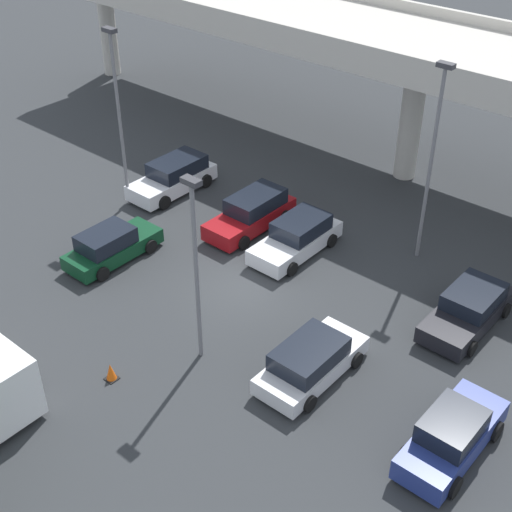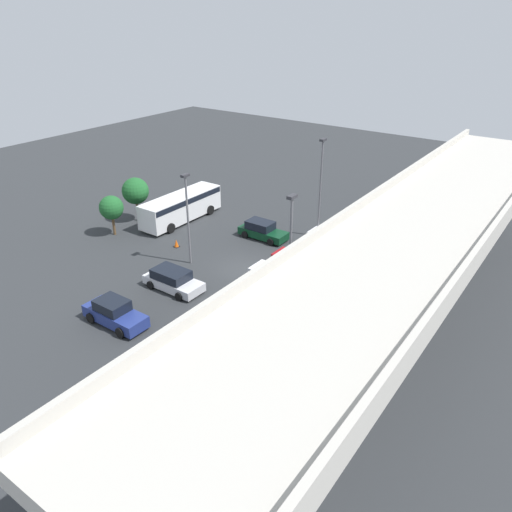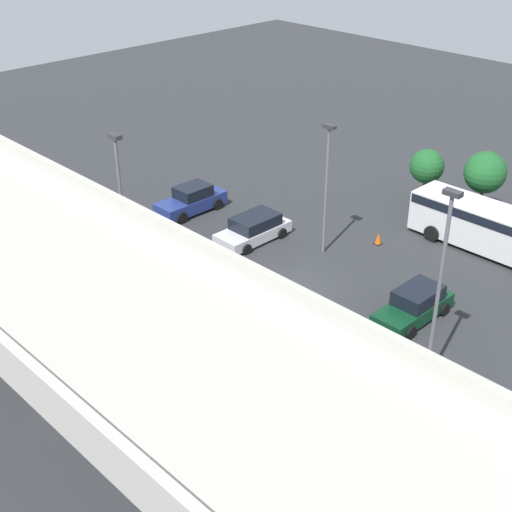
{
  "view_description": "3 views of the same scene",
  "coord_description": "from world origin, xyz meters",
  "px_view_note": "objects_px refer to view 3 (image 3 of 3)",
  "views": [
    {
      "loc": [
        16.27,
        -17.94,
        18.26
      ],
      "look_at": [
        -0.38,
        1.53,
        0.72
      ],
      "focal_mm": 50.0,
      "sensor_mm": 36.0,
      "label": 1
    },
    {
      "loc": [
        27.95,
        21.32,
        18.72
      ],
      "look_at": [
        0.25,
        1.56,
        1.68
      ],
      "focal_mm": 35.0,
      "sensor_mm": 36.0,
      "label": 2
    },
    {
      "loc": [
        -21.07,
        23.43,
        19.19
      ],
      "look_at": [
        1.73,
        1.19,
        1.71
      ],
      "focal_mm": 50.0,
      "sensor_mm": 36.0,
      "label": 3
    }
  ],
  "objects_px": {
    "parked_car_5": "(133,248)",
    "shuttle_bus": "(490,225)",
    "parked_car_6": "(191,200)",
    "tree_front_centre": "(427,166)",
    "lamp_post_by_overpass": "(327,180)",
    "traffic_cone": "(378,239)",
    "lamp_post_mid_lot": "(122,213)",
    "parked_car_3": "(240,304)",
    "parked_car_4": "(254,229)",
    "parked_car_2": "(281,329)",
    "lamp_post_near_aisle": "(440,279)",
    "tree_front_left": "(485,173)",
    "parked_car_0": "(376,386)",
    "parked_car_1": "(414,305)"
  },
  "relations": [
    {
      "from": "shuttle_bus",
      "to": "tree_front_left",
      "type": "distance_m",
      "value": 4.49
    },
    {
      "from": "lamp_post_by_overpass",
      "to": "parked_car_2",
      "type": "bearing_deg",
      "value": 118.8
    },
    {
      "from": "parked_car_2",
      "to": "parked_car_3",
      "type": "xyz_separation_m",
      "value": [
        2.91,
        -0.22,
        -0.06
      ]
    },
    {
      "from": "parked_car_5",
      "to": "shuttle_bus",
      "type": "xyz_separation_m",
      "value": [
        -13.04,
        -15.03,
        0.83
      ]
    },
    {
      "from": "parked_car_5",
      "to": "lamp_post_by_overpass",
      "type": "height_order",
      "value": "lamp_post_by_overpass"
    },
    {
      "from": "parked_car_5",
      "to": "parked_car_6",
      "type": "bearing_deg",
      "value": 22.15
    },
    {
      "from": "parked_car_3",
      "to": "lamp_post_by_overpass",
      "type": "xyz_separation_m",
      "value": [
        1.53,
        -7.86,
        3.66
      ]
    },
    {
      "from": "parked_car_6",
      "to": "tree_front_centre",
      "type": "relative_size",
      "value": 1.25
    },
    {
      "from": "parked_car_6",
      "to": "parked_car_1",
      "type": "bearing_deg",
      "value": 89.66
    },
    {
      "from": "parked_car_6",
      "to": "shuttle_bus",
      "type": "height_order",
      "value": "shuttle_bus"
    },
    {
      "from": "parked_car_5",
      "to": "lamp_post_by_overpass",
      "type": "xyz_separation_m",
      "value": [
        -6.76,
        -8.18,
        3.7
      ]
    },
    {
      "from": "parked_car_4",
      "to": "tree_front_centre",
      "type": "height_order",
      "value": "tree_front_centre"
    },
    {
      "from": "tree_front_centre",
      "to": "parked_car_2",
      "type": "bearing_deg",
      "value": 103.56
    },
    {
      "from": "parked_car_1",
      "to": "parked_car_4",
      "type": "relative_size",
      "value": 0.98
    },
    {
      "from": "lamp_post_mid_lot",
      "to": "tree_front_left",
      "type": "xyz_separation_m",
      "value": [
        -6.6,
        -21.4,
        -2.16
      ]
    },
    {
      "from": "shuttle_bus",
      "to": "traffic_cone",
      "type": "distance_m",
      "value": 6.18
    },
    {
      "from": "parked_car_6",
      "to": "lamp_post_by_overpass",
      "type": "height_order",
      "value": "lamp_post_by_overpass"
    },
    {
      "from": "lamp_post_near_aisle",
      "to": "parked_car_0",
      "type": "bearing_deg",
      "value": 71.16
    },
    {
      "from": "parked_car_3",
      "to": "traffic_cone",
      "type": "distance_m",
      "value": 10.92
    },
    {
      "from": "parked_car_6",
      "to": "tree_front_centre",
      "type": "bearing_deg",
      "value": 139.99
    },
    {
      "from": "parked_car_5",
      "to": "tree_front_left",
      "type": "relative_size",
      "value": 1.12
    },
    {
      "from": "parked_car_0",
      "to": "tree_front_centre",
      "type": "distance_m",
      "value": 20.28
    },
    {
      "from": "traffic_cone",
      "to": "lamp_post_mid_lot",
      "type": "bearing_deg",
      "value": 72.9
    },
    {
      "from": "lamp_post_near_aisle",
      "to": "shuttle_bus",
      "type": "bearing_deg",
      "value": -70.61
    },
    {
      "from": "parked_car_5",
      "to": "tree_front_left",
      "type": "bearing_deg",
      "value": -29.73
    },
    {
      "from": "parked_car_3",
      "to": "lamp_post_mid_lot",
      "type": "xyz_separation_m",
      "value": [
        4.36,
        3.28,
        4.43
      ]
    },
    {
      "from": "parked_car_0",
      "to": "lamp_post_near_aisle",
      "type": "bearing_deg",
      "value": -18.84
    },
    {
      "from": "shuttle_bus",
      "to": "lamp_post_by_overpass",
      "type": "bearing_deg",
      "value": -132.52
    },
    {
      "from": "lamp_post_mid_lot",
      "to": "lamp_post_near_aisle",
      "type": "bearing_deg",
      "value": -158.44
    },
    {
      "from": "parked_car_6",
      "to": "parked_car_0",
      "type": "bearing_deg",
      "value": 71.71
    },
    {
      "from": "parked_car_2",
      "to": "lamp_post_mid_lot",
      "type": "bearing_deg",
      "value": 112.82
    },
    {
      "from": "tree_front_left",
      "to": "parked_car_0",
      "type": "bearing_deg",
      "value": 108.34
    },
    {
      "from": "parked_car_5",
      "to": "shuttle_bus",
      "type": "relative_size",
      "value": 0.53
    },
    {
      "from": "parked_car_3",
      "to": "tree_front_left",
      "type": "bearing_deg",
      "value": -7.04
    },
    {
      "from": "shuttle_bus",
      "to": "tree_front_centre",
      "type": "relative_size",
      "value": 2.44
    },
    {
      "from": "parked_car_4",
      "to": "parked_car_6",
      "type": "distance_m",
      "value": 5.52
    },
    {
      "from": "shuttle_bus",
      "to": "lamp_post_by_overpass",
      "type": "distance_m",
      "value": 9.72
    },
    {
      "from": "parked_car_3",
      "to": "parked_car_4",
      "type": "relative_size",
      "value": 1.04
    },
    {
      "from": "parked_car_0",
      "to": "parked_car_3",
      "type": "bearing_deg",
      "value": 87.65
    },
    {
      "from": "parked_car_6",
      "to": "parked_car_3",
      "type": "bearing_deg",
      "value": 61.06
    },
    {
      "from": "tree_front_left",
      "to": "traffic_cone",
      "type": "relative_size",
      "value": 6.15
    },
    {
      "from": "parked_car_2",
      "to": "parked_car_3",
      "type": "height_order",
      "value": "parked_car_2"
    },
    {
      "from": "parked_car_1",
      "to": "traffic_cone",
      "type": "distance_m",
      "value": 7.74
    },
    {
      "from": "shuttle_bus",
      "to": "tree_front_left",
      "type": "height_order",
      "value": "tree_front_left"
    },
    {
      "from": "parked_car_3",
      "to": "parked_car_4",
      "type": "height_order",
      "value": "parked_car_3"
    },
    {
      "from": "lamp_post_near_aisle",
      "to": "tree_front_left",
      "type": "distance_m",
      "value": 17.62
    },
    {
      "from": "parked_car_1",
      "to": "parked_car_3",
      "type": "height_order",
      "value": "parked_car_3"
    },
    {
      "from": "parked_car_0",
      "to": "parked_car_1",
      "type": "relative_size",
      "value": 1.07
    },
    {
      "from": "parked_car_3",
      "to": "parked_car_4",
      "type": "xyz_separation_m",
      "value": [
        5.36,
        -6.11,
        -0.03
      ]
    },
    {
      "from": "shuttle_bus",
      "to": "parked_car_0",
      "type": "bearing_deg",
      "value": -76.48
    }
  ]
}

